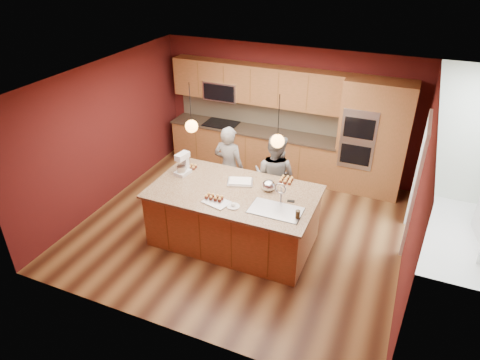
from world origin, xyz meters
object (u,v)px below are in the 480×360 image
at_px(stand_mixer, 183,165).
at_px(mixing_bowl, 269,186).
at_px(island, 234,216).
at_px(person_right, 274,177).
at_px(person_left, 229,167).

xyz_separation_m(stand_mixer, mixing_bowl, (1.55, 0.05, -0.08)).
relative_size(stand_mixer, mixing_bowl, 1.75).
xyz_separation_m(island, stand_mixer, (-1.05, 0.19, 0.65)).
bearing_deg(person_right, island, 76.84).
distance_m(island, mixing_bowl, 0.80).
height_order(person_right, mixing_bowl, person_right).
height_order(person_left, mixing_bowl, person_left).
distance_m(person_left, mixing_bowl, 1.33).
height_order(island, mixing_bowl, island).
relative_size(person_left, mixing_bowl, 7.37).
bearing_deg(person_right, person_left, 5.67).
bearing_deg(person_left, person_right, -177.31).
bearing_deg(mixing_bowl, island, -154.40).
relative_size(person_right, mixing_bowl, 7.37).
bearing_deg(island, person_left, 118.67).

